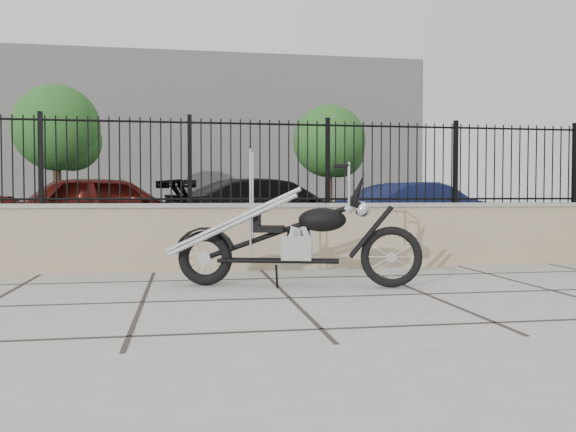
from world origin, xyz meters
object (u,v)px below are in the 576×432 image
(car_red, at_px, (112,210))
(car_black, at_px, (273,210))
(chopper_motorcycle, at_px, (292,217))
(car_blue, at_px, (423,211))

(car_red, bearing_deg, car_black, -94.69)
(chopper_motorcycle, bearing_deg, car_black, 98.70)
(chopper_motorcycle, distance_m, car_blue, 8.32)
(car_red, bearing_deg, chopper_motorcycle, -167.82)
(chopper_motorcycle, height_order, car_black, chopper_motorcycle)
(chopper_motorcycle, height_order, car_red, chopper_motorcycle)
(chopper_motorcycle, bearing_deg, car_red, 128.45)
(car_black, height_order, car_blue, car_black)
(car_black, bearing_deg, car_blue, -105.44)
(car_red, distance_m, car_black, 3.53)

